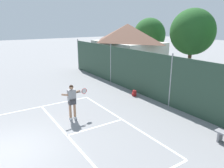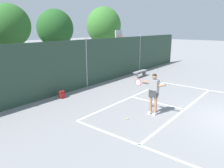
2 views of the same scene
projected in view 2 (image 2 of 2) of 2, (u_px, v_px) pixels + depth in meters
chainlink_fence at (86, 64)px, 13.70m from camera, size 26.09×0.09×3.19m
basketball_hoop at (118, 45)px, 18.27m from camera, size 0.90×0.67×3.55m
treeline_backdrop at (18, 27)px, 18.95m from camera, size 28.28×4.24×6.34m
tennis_player at (153, 90)px, 9.31m from camera, size 0.27×1.44×1.85m
tennis_ball at (127, 119)px, 9.03m from camera, size 0.07×0.07×0.07m
backpack_red at (62, 95)px, 11.72m from camera, size 0.31×0.29×0.46m
courtside_bench at (140, 72)px, 16.71m from camera, size 1.60×0.36×0.48m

